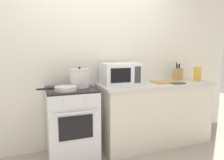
{
  "coord_description": "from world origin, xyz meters",
  "views": [
    {
      "loc": [
        -0.76,
        -1.95,
        1.39
      ],
      "look_at": [
        0.2,
        0.6,
        1.0
      ],
      "focal_mm": 33.11,
      "sensor_mm": 36.0,
      "label": 1
    }
  ],
  "objects_px": {
    "frying_pan": "(65,88)",
    "knife_block": "(178,74)",
    "cutting_board": "(165,82)",
    "oven_mitt": "(178,83)",
    "stock_pot": "(80,78)",
    "microwave": "(120,74)",
    "stove": "(72,124)",
    "pasta_box": "(197,74)"
  },
  "relations": [
    {
      "from": "frying_pan",
      "to": "knife_block",
      "type": "relative_size",
      "value": 1.65
    },
    {
      "from": "cutting_board",
      "to": "oven_mitt",
      "type": "relative_size",
      "value": 2.0
    },
    {
      "from": "stock_pot",
      "to": "microwave",
      "type": "bearing_deg",
      "value": 2.18
    },
    {
      "from": "stove",
      "to": "frying_pan",
      "type": "xyz_separation_m",
      "value": [
        -0.08,
        -0.11,
        0.48
      ]
    },
    {
      "from": "stove",
      "to": "cutting_board",
      "type": "height_order",
      "value": "cutting_board"
    },
    {
      "from": "cutting_board",
      "to": "pasta_box",
      "type": "distance_m",
      "value": 0.58
    },
    {
      "from": "stove",
      "to": "knife_block",
      "type": "height_order",
      "value": "knife_block"
    },
    {
      "from": "cutting_board",
      "to": "microwave",
      "type": "bearing_deg",
      "value": 173.54
    },
    {
      "from": "stock_pot",
      "to": "cutting_board",
      "type": "height_order",
      "value": "stock_pot"
    },
    {
      "from": "stove",
      "to": "stock_pot",
      "type": "height_order",
      "value": "stock_pot"
    },
    {
      "from": "cutting_board",
      "to": "pasta_box",
      "type": "relative_size",
      "value": 1.64
    },
    {
      "from": "stove",
      "to": "stock_pot",
      "type": "xyz_separation_m",
      "value": [
        0.13,
        0.06,
        0.58
      ]
    },
    {
      "from": "stock_pot",
      "to": "oven_mitt",
      "type": "height_order",
      "value": "stock_pot"
    },
    {
      "from": "cutting_board",
      "to": "pasta_box",
      "type": "bearing_deg",
      "value": -3.01
    },
    {
      "from": "stove",
      "to": "stock_pot",
      "type": "relative_size",
      "value": 2.71
    },
    {
      "from": "stock_pot",
      "to": "frying_pan",
      "type": "height_order",
      "value": "stock_pot"
    },
    {
      "from": "stove",
      "to": "microwave",
      "type": "height_order",
      "value": "microwave"
    },
    {
      "from": "pasta_box",
      "to": "oven_mitt",
      "type": "distance_m",
      "value": 0.49
    },
    {
      "from": "stove",
      "to": "cutting_board",
      "type": "relative_size",
      "value": 2.56
    },
    {
      "from": "frying_pan",
      "to": "pasta_box",
      "type": "height_order",
      "value": "pasta_box"
    },
    {
      "from": "cutting_board",
      "to": "oven_mitt",
      "type": "xyz_separation_m",
      "value": [
        0.11,
        -0.16,
        -0.0
      ]
    },
    {
      "from": "frying_pan",
      "to": "microwave",
      "type": "relative_size",
      "value": 0.93
    },
    {
      "from": "stove",
      "to": "stock_pot",
      "type": "distance_m",
      "value": 0.6
    },
    {
      "from": "stove",
      "to": "knife_block",
      "type": "bearing_deg",
      "value": 4.69
    },
    {
      "from": "microwave",
      "to": "knife_block",
      "type": "distance_m",
      "value": 1.03
    },
    {
      "from": "pasta_box",
      "to": "oven_mitt",
      "type": "bearing_deg",
      "value": -164.32
    },
    {
      "from": "microwave",
      "to": "knife_block",
      "type": "bearing_deg",
      "value": 3.46
    },
    {
      "from": "stock_pot",
      "to": "pasta_box",
      "type": "bearing_deg",
      "value": -2.7
    },
    {
      "from": "oven_mitt",
      "to": "stock_pot",
      "type": "bearing_deg",
      "value": 171.0
    },
    {
      "from": "oven_mitt",
      "to": "knife_block",
      "type": "bearing_deg",
      "value": 52.94
    },
    {
      "from": "stock_pot",
      "to": "microwave",
      "type": "distance_m",
      "value": 0.57
    },
    {
      "from": "frying_pan",
      "to": "cutting_board",
      "type": "relative_size",
      "value": 1.29
    },
    {
      "from": "stove",
      "to": "pasta_box",
      "type": "distance_m",
      "value": 2.04
    },
    {
      "from": "stove",
      "to": "oven_mitt",
      "type": "height_order",
      "value": "oven_mitt"
    },
    {
      "from": "frying_pan",
      "to": "microwave",
      "type": "xyz_separation_m",
      "value": [
        0.78,
        0.19,
        0.12
      ]
    },
    {
      "from": "microwave",
      "to": "cutting_board",
      "type": "height_order",
      "value": "microwave"
    },
    {
      "from": "microwave",
      "to": "oven_mitt",
      "type": "bearing_deg",
      "value": -16.62
    },
    {
      "from": "frying_pan",
      "to": "microwave",
      "type": "height_order",
      "value": "microwave"
    },
    {
      "from": "frying_pan",
      "to": "cutting_board",
      "type": "xyz_separation_m",
      "value": [
        1.47,
        0.11,
        -0.02
      ]
    },
    {
      "from": "cutting_board",
      "to": "pasta_box",
      "type": "xyz_separation_m",
      "value": [
        0.57,
        -0.03,
        0.1
      ]
    },
    {
      "from": "frying_pan",
      "to": "oven_mitt",
      "type": "relative_size",
      "value": 2.57
    },
    {
      "from": "stock_pot",
      "to": "pasta_box",
      "type": "distance_m",
      "value": 1.83
    }
  ]
}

